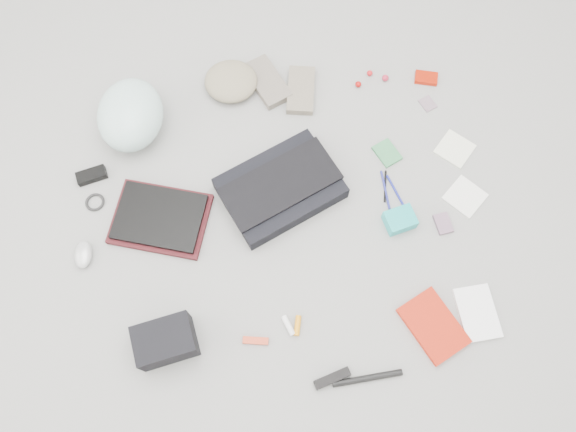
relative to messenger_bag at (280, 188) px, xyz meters
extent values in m
plane|color=gray|center=(0.01, -0.12, -0.04)|extent=(4.00, 4.00, 0.00)
cube|color=black|center=(0.00, 0.00, 0.00)|extent=(0.50, 0.43, 0.07)
cube|color=black|center=(0.00, 0.00, 0.04)|extent=(0.47, 0.33, 0.01)
cube|color=#461418|center=(-0.46, -0.03, -0.02)|extent=(0.42, 0.37, 0.02)
cube|color=black|center=(-0.46, -0.03, 0.00)|extent=(0.38, 0.33, 0.02)
ellipsoid|color=silver|center=(-0.52, 0.38, 0.06)|extent=(0.31, 0.36, 0.19)
ellipsoid|color=gray|center=(-0.11, 0.50, 0.00)|extent=(0.26, 0.25, 0.08)
cube|color=slate|center=(0.03, 0.49, -0.02)|extent=(0.19, 0.25, 0.03)
cube|color=gray|center=(0.16, 0.42, -0.02)|extent=(0.16, 0.23, 0.03)
cube|color=black|center=(-0.70, 0.19, -0.02)|extent=(0.12, 0.07, 0.03)
torus|color=black|center=(-0.70, 0.08, -0.03)|extent=(0.09, 0.09, 0.01)
ellipsoid|color=#ADADAD|center=(-0.75, -0.12, -0.02)|extent=(0.07, 0.11, 0.04)
cube|color=black|center=(-0.48, -0.49, 0.03)|extent=(0.21, 0.16, 0.13)
cube|color=#C23B1F|center=(-0.18, -0.54, -0.03)|extent=(0.09, 0.05, 0.01)
cylinder|color=white|center=(-0.06, -0.51, -0.02)|extent=(0.04, 0.08, 0.02)
cylinder|color=orange|center=(-0.03, -0.51, -0.03)|extent=(0.04, 0.07, 0.02)
cube|color=black|center=(0.05, -0.71, -0.02)|extent=(0.13, 0.06, 0.03)
cylinder|color=black|center=(0.17, -0.73, -0.02)|extent=(0.24, 0.03, 0.02)
cube|color=red|center=(0.43, -0.60, -0.02)|extent=(0.23, 0.27, 0.02)
cube|color=white|center=(0.60, -0.58, -0.03)|extent=(0.13, 0.19, 0.02)
cube|color=#347A48|center=(0.44, 0.08, -0.03)|extent=(0.11, 0.12, 0.01)
cylinder|color=navy|center=(0.40, -0.07, -0.03)|extent=(0.02, 0.16, 0.01)
cylinder|color=black|center=(0.40, -0.05, -0.03)|extent=(0.04, 0.13, 0.01)
cylinder|color=navy|center=(0.43, -0.08, -0.03)|extent=(0.04, 0.15, 0.01)
cube|color=#19ABAA|center=(0.41, -0.20, -0.01)|extent=(0.12, 0.10, 0.05)
cube|color=slate|center=(0.57, -0.24, -0.03)|extent=(0.06, 0.08, 0.02)
cube|color=silver|center=(0.71, 0.06, -0.03)|extent=(0.18, 0.18, 0.01)
cube|color=white|center=(0.69, -0.15, -0.03)|extent=(0.18, 0.18, 0.01)
sphere|color=#AA0B09|center=(0.40, 0.41, -0.02)|extent=(0.03, 0.03, 0.03)
sphere|color=red|center=(0.46, 0.45, -0.02)|extent=(0.03, 0.03, 0.02)
sphere|color=#A51E34|center=(0.51, 0.42, -0.02)|extent=(0.03, 0.03, 0.03)
cube|color=#AE1B06|center=(0.68, 0.39, -0.03)|extent=(0.11, 0.08, 0.02)
cube|color=gray|center=(0.66, 0.28, -0.03)|extent=(0.07, 0.08, 0.00)
camera|label=1|loc=(-0.13, -0.84, 1.93)|focal=35.00mm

